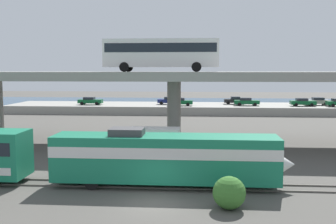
% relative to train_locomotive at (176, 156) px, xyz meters
% --- Properties ---
extents(ground_plane, '(260.00, 260.00, 0.00)m').
position_rel_train_locomotive_xyz_m(ground_plane, '(-1.19, -4.00, -2.19)').
color(ground_plane, '#4C4944').
extents(rail_strip_near, '(110.00, 0.12, 0.12)m').
position_rel_train_locomotive_xyz_m(rail_strip_near, '(-1.19, -0.74, -2.13)').
color(rail_strip_near, '#59544C').
rests_on(rail_strip_near, ground_plane).
extents(rail_strip_far, '(110.00, 0.12, 0.12)m').
position_rel_train_locomotive_xyz_m(rail_strip_far, '(-1.19, 0.74, -2.13)').
color(rail_strip_far, '#59544C').
rests_on(rail_strip_far, ground_plane).
extents(train_locomotive, '(17.10, 3.04, 4.18)m').
position_rel_train_locomotive_xyz_m(train_locomotive, '(0.00, 0.00, 0.00)').
color(train_locomotive, '#197A56').
rests_on(train_locomotive, ground_plane).
extents(highway_overpass, '(96.00, 11.12, 8.12)m').
position_rel_train_locomotive_xyz_m(highway_overpass, '(-1.19, 16.00, 5.16)').
color(highway_overpass, gray).
rests_on(highway_overpass, ground_plane).
extents(transit_bus_on_overpass, '(12.00, 2.68, 3.40)m').
position_rel_train_locomotive_xyz_m(transit_bus_on_overpass, '(-2.45, 14.33, 7.99)').
color(transit_bus_on_overpass, silver).
rests_on(transit_bus_on_overpass, highway_overpass).
extents(service_truck_west, '(6.80, 2.46, 3.04)m').
position_rel_train_locomotive_xyz_m(service_truck_west, '(-1.56, 7.96, -0.55)').
color(service_truck_west, '#B7B7BC').
rests_on(service_truck_west, ground_plane).
extents(pier_parking_lot, '(69.30, 12.53, 1.55)m').
position_rel_train_locomotive_xyz_m(pier_parking_lot, '(-1.19, 51.00, -1.42)').
color(pier_parking_lot, gray).
rests_on(pier_parking_lot, ground_plane).
extents(parked_car_0, '(4.61, 1.89, 1.50)m').
position_rel_train_locomotive_xyz_m(parked_car_0, '(20.98, 48.88, 0.13)').
color(parked_car_0, '#0C4C26').
rests_on(parked_car_0, pier_parking_lot).
extents(parked_car_1, '(4.00, 1.98, 1.50)m').
position_rel_train_locomotive_xyz_m(parked_car_1, '(8.56, 52.38, 0.13)').
color(parked_car_1, black).
rests_on(parked_car_1, pier_parking_lot).
extents(parked_car_2, '(4.68, 1.89, 1.50)m').
position_rel_train_locomotive_xyz_m(parked_car_2, '(10.56, 49.16, 0.13)').
color(parked_car_2, '#0C4C26').
rests_on(parked_car_2, pier_parking_lot).
extents(parked_car_3, '(4.03, 1.84, 1.50)m').
position_rel_train_locomotive_xyz_m(parked_car_3, '(-4.57, 50.81, 0.13)').
color(parked_car_3, navy).
rests_on(parked_car_3, pier_parking_lot).
extents(parked_car_5, '(4.67, 1.91, 1.50)m').
position_rel_train_locomotive_xyz_m(parked_car_5, '(-2.06, 48.04, 0.13)').
color(parked_car_5, '#0C4C26').
rests_on(parked_car_5, pier_parking_lot).
extents(parked_car_6, '(4.66, 1.90, 1.50)m').
position_rel_train_locomotive_xyz_m(parked_car_6, '(24.25, 51.19, 0.13)').
color(parked_car_6, '#9E998C').
rests_on(parked_car_6, pier_parking_lot).
extents(parked_car_7, '(4.69, 1.89, 1.50)m').
position_rel_train_locomotive_xyz_m(parked_car_7, '(-19.73, 48.80, 0.13)').
color(parked_car_7, '#0C4C26').
rests_on(parked_car_7, pier_parking_lot).
extents(harbor_water, '(140.00, 36.00, 0.01)m').
position_rel_train_locomotive_xyz_m(harbor_water, '(-1.19, 74.00, -2.19)').
color(harbor_water, navy).
rests_on(harbor_water, ground_plane).
extents(shrub_right, '(1.99, 1.99, 1.99)m').
position_rel_train_locomotive_xyz_m(shrub_right, '(3.44, -4.43, -1.20)').
color(shrub_right, '#366E2A').
rests_on(shrub_right, ground_plane).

